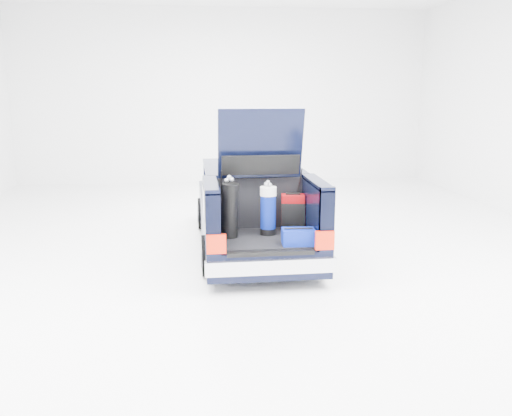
{
  "coord_description": "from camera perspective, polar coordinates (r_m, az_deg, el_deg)",
  "views": [
    {
      "loc": [
        -1.07,
        -9.1,
        2.75
      ],
      "look_at": [
        0.0,
        -0.5,
        0.83
      ],
      "focal_mm": 38.0,
      "sensor_mm": 36.0,
      "label": 1
    }
  ],
  "objects": [
    {
      "name": "black_golf_bag",
      "position": [
        7.89,
        -2.77,
        -0.23
      ],
      "size": [
        0.36,
        0.39,
        0.91
      ],
      "rotation": [
        0.0,
        0.0,
        0.44
      ],
      "color": "black",
      "rests_on": "car"
    },
    {
      "name": "blue_duffel",
      "position": [
        7.63,
        4.49,
        -3.03
      ],
      "size": [
        0.48,
        0.33,
        0.24
      ],
      "rotation": [
        0.0,
        0.0,
        -0.06
      ],
      "color": "navy",
      "rests_on": "car"
    },
    {
      "name": "ground",
      "position": [
        9.57,
        -0.37,
        -4.19
      ],
      "size": [
        14.0,
        14.0,
        0.0
      ],
      "primitive_type": "plane",
      "color": "white",
      "rests_on": "ground"
    },
    {
      "name": "car",
      "position": [
        9.5,
        -0.45,
        -0.12
      ],
      "size": [
        1.87,
        4.65,
        2.47
      ],
      "color": "black",
      "rests_on": "ground"
    },
    {
      "name": "blue_golf_bag",
      "position": [
        8.07,
        1.29,
        -0.23
      ],
      "size": [
        0.25,
        0.25,
        0.82
      ],
      "rotation": [
        0.0,
        0.0,
        -0.01
      ],
      "color": "black",
      "rests_on": "car"
    },
    {
      "name": "red_suitcase",
      "position": [
        8.38,
        3.89,
        -0.46
      ],
      "size": [
        0.38,
        0.27,
        0.58
      ],
      "rotation": [
        0.0,
        0.0,
        -0.14
      ],
      "color": "#720307",
      "rests_on": "car"
    }
  ]
}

